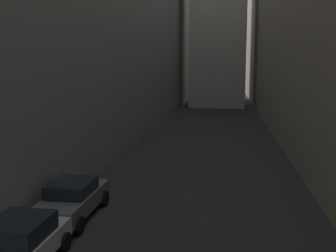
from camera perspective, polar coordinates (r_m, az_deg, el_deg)
name	(u,v)px	position (r m, az deg, el deg)	size (l,w,h in m)	color
ground_plane	(210,129)	(38.90, 5.96, -0.47)	(264.00, 264.00, 0.00)	#232326
building_block_left	(92,7)	(43.06, -10.61, 16.00)	(13.15, 108.00, 23.55)	slate
building_block_right	(332,12)	(41.82, 22.01, 14.54)	(10.91, 108.00, 21.74)	gray
parked_car_left_third	(18,245)	(13.01, -20.28, -15.32)	(1.94, 4.07, 1.49)	#B7B7BC
parked_car_left_far	(72,199)	(16.56, -13.28, -9.90)	(1.89, 4.46, 1.47)	#4C4C51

